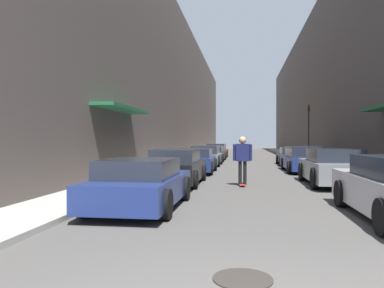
{
  "coord_description": "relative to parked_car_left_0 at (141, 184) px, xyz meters",
  "views": [
    {
      "loc": [
        -0.28,
        -2.77,
        1.62
      ],
      "look_at": [
        -2.22,
        11.09,
        1.48
      ],
      "focal_mm": 35.0,
      "sensor_mm": 36.0,
      "label": 1
    }
  ],
  "objects": [
    {
      "name": "parked_car_right_2",
      "position": [
        5.43,
        11.18,
        0.05
      ],
      "size": [
        1.91,
        4.76,
        1.31
      ],
      "color": "navy",
      "rests_on": "ground"
    },
    {
      "name": "parked_car_left_1",
      "position": [
        -0.04,
        4.89,
        0.05
      ],
      "size": [
        1.87,
        4.19,
        1.29
      ],
      "color": "black",
      "rests_on": "ground"
    },
    {
      "name": "parked_car_left_3",
      "position": [
        -0.01,
        15.2,
        0.04
      ],
      "size": [
        1.98,
        4.09,
        1.27
      ],
      "color": "gray",
      "rests_on": "ground"
    },
    {
      "name": "skateboarder",
      "position": [
        2.37,
        4.68,
        0.5
      ],
      "size": [
        0.67,
        0.78,
        1.75
      ],
      "color": "#B2231E",
      "rests_on": "ground"
    },
    {
      "name": "parked_car_right_3",
      "position": [
        5.6,
        16.35,
        -0.01
      ],
      "size": [
        1.97,
        4.07,
        1.16
      ],
      "color": "#232326",
      "rests_on": "ground"
    },
    {
      "name": "parked_car_left_2",
      "position": [
        0.01,
        9.75,
        0.02
      ],
      "size": [
        1.98,
        3.96,
        1.2
      ],
      "color": "navy",
      "rests_on": "ground"
    },
    {
      "name": "parked_car_left_0",
      "position": [
        0.0,
        0.0,
        0.0
      ],
      "size": [
        1.91,
        4.09,
        1.18
      ],
      "color": "navy",
      "rests_on": "ground"
    },
    {
      "name": "parked_car_right_1",
      "position": [
        5.58,
        5.41,
        0.07
      ],
      "size": [
        1.92,
        4.39,
        1.31
      ],
      "color": "gray",
      "rests_on": "ground"
    },
    {
      "name": "curb_strip_right",
      "position": [
        7.43,
        28.35,
        -0.52
      ],
      "size": [
        1.8,
        68.39,
        0.12
      ],
      "color": "#A3A099",
      "rests_on": "ground"
    },
    {
      "name": "parked_car_left_5",
      "position": [
        -0.07,
        25.7,
        0.05
      ],
      "size": [
        1.92,
        4.6,
        1.3
      ],
      "color": "maroon",
      "rests_on": "ground"
    },
    {
      "name": "manhole_cover",
      "position": [
        2.41,
        -4.26,
        -0.57
      ],
      "size": [
        0.7,
        0.7,
        0.02
      ],
      "color": "#332D28",
      "rests_on": "ground"
    },
    {
      "name": "curb_strip_left",
      "position": [
        -2.01,
        28.35,
        -0.52
      ],
      "size": [
        1.8,
        68.39,
        0.12
      ],
      "color": "#A3A099",
      "rests_on": "ground"
    },
    {
      "name": "ground",
      "position": [
        2.71,
        21.51,
        -0.58
      ],
      "size": [
        150.45,
        150.45,
        0.0
      ],
      "primitive_type": "plane",
      "color": "#4C4947"
    },
    {
      "name": "building_row_left",
      "position": [
        -4.91,
        28.35,
        5.79
      ],
      "size": [
        4.9,
        68.39,
        12.73
      ],
      "color": "#564C47",
      "rests_on": "ground"
    },
    {
      "name": "building_row_right",
      "position": [
        10.33,
        28.35,
        5.98
      ],
      "size": [
        4.9,
        68.39,
        13.11
      ],
      "color": "#564C47",
      "rests_on": "ground"
    },
    {
      "name": "traffic_light",
      "position": [
        6.89,
        18.4,
        1.96
      ],
      "size": [
        0.16,
        0.22,
        3.97
      ],
      "color": "#2D2D2D",
      "rests_on": "curb_strip_right"
    },
    {
      "name": "parked_car_left_4",
      "position": [
        -0.08,
        20.45,
        -0.01
      ],
      "size": [
        2.06,
        4.66,
        1.17
      ],
      "color": "black",
      "rests_on": "ground"
    }
  ]
}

